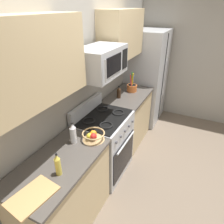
% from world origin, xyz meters
% --- Properties ---
extents(ground_plane, '(16.00, 16.00, 0.00)m').
position_xyz_m(ground_plane, '(0.00, 0.00, 0.00)').
color(ground_plane, '#6B5B4C').
extents(wall_back, '(8.00, 0.10, 2.60)m').
position_xyz_m(wall_back, '(0.00, 1.04, 1.30)').
color(wall_back, '#9E998E').
rests_on(wall_back, ground).
extents(counter_left, '(1.10, 0.60, 0.91)m').
position_xyz_m(counter_left, '(-0.94, 0.67, 0.46)').
color(counter_left, tan).
rests_on(counter_left, ground).
extents(range_oven, '(0.76, 0.64, 1.09)m').
position_xyz_m(range_oven, '(-0.00, 0.68, 0.47)').
color(range_oven, '#B2B5BA').
rests_on(range_oven, ground).
extents(counter_right, '(0.99, 0.60, 0.91)m').
position_xyz_m(counter_right, '(0.88, 0.67, 0.46)').
color(counter_right, tan).
rests_on(counter_right, ground).
extents(refrigerator, '(0.86, 0.71, 1.84)m').
position_xyz_m(refrigerator, '(1.83, 0.66, 0.92)').
color(refrigerator, '#B2B5BA').
rests_on(refrigerator, ground).
extents(wall_right, '(0.10, 8.00, 2.60)m').
position_xyz_m(wall_right, '(2.36, 0.00, 1.30)').
color(wall_right, '#9E998E').
rests_on(wall_right, ground).
extents(microwave, '(0.70, 0.44, 0.34)m').
position_xyz_m(microwave, '(-0.00, 0.70, 1.66)').
color(microwave, '#B2B5BA').
extents(upper_cabinets_left, '(1.09, 0.34, 0.68)m').
position_xyz_m(upper_cabinets_left, '(-0.95, 0.82, 1.86)').
color(upper_cabinets_left, tan).
extents(upper_cabinets_right, '(0.98, 0.34, 0.68)m').
position_xyz_m(upper_cabinets_right, '(0.89, 0.82, 1.86)').
color(upper_cabinets_right, tan).
extents(utensil_crock, '(0.17, 0.17, 0.33)m').
position_xyz_m(utensil_crock, '(1.04, 0.68, 0.98)').
color(utensil_crock, '#D1662D').
rests_on(utensil_crock, counter_right).
extents(fruit_basket, '(0.26, 0.26, 0.11)m').
position_xyz_m(fruit_basket, '(-0.48, 0.55, 0.96)').
color(fruit_basket, tan).
rests_on(fruit_basket, counter_left).
extents(cutting_board, '(0.40, 0.30, 0.02)m').
position_xyz_m(cutting_board, '(-1.35, 0.60, 0.92)').
color(cutting_board, tan).
rests_on(cutting_board, counter_left).
extents(bottle_oil, '(0.05, 0.05, 0.23)m').
position_xyz_m(bottle_oil, '(-1.06, 0.56, 1.02)').
color(bottle_oil, gold).
rests_on(bottle_oil, counter_left).
extents(bottle_soy, '(0.06, 0.06, 0.20)m').
position_xyz_m(bottle_soy, '(0.69, 0.77, 1.00)').
color(bottle_soy, '#382314').
rests_on(bottle_soy, counter_right).
extents(bottle_vinegar, '(0.07, 0.07, 0.25)m').
position_xyz_m(bottle_vinegar, '(-0.62, 0.72, 1.03)').
color(bottle_vinegar, silver).
rests_on(bottle_vinegar, counter_left).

